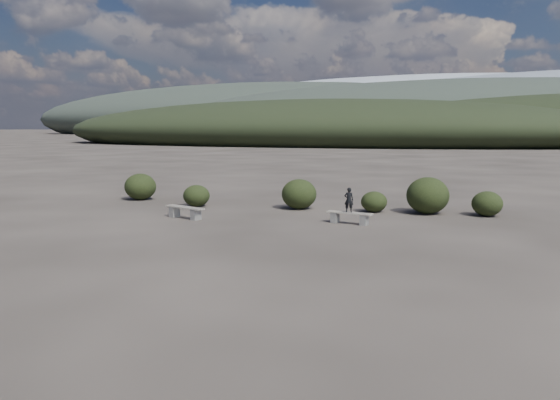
% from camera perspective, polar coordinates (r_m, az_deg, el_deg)
% --- Properties ---
extents(ground, '(1200.00, 1200.00, 0.00)m').
position_cam_1_polar(ground, '(14.40, -6.46, -6.01)').
color(ground, '#2C2622').
rests_on(ground, ground).
extents(bench_left, '(1.79, 0.89, 0.44)m').
position_cam_1_polar(bench_left, '(20.63, -9.91, -1.17)').
color(bench_left, '#65625E').
rests_on(bench_left, ground).
extents(bench_right, '(1.68, 0.61, 0.41)m').
position_cam_1_polar(bench_right, '(19.33, 7.26, -1.76)').
color(bench_right, '#65625E').
rests_on(bench_right, ground).
extents(seated_person, '(0.35, 0.26, 0.88)m').
position_cam_1_polar(seated_person, '(19.25, 7.21, 0.01)').
color(seated_person, black).
rests_on(seated_person, bench_right).
extents(shrub_a, '(1.13, 1.13, 0.93)m').
position_cam_1_polar(shrub_a, '(23.62, -8.73, 0.44)').
color(shrub_a, black).
rests_on(shrub_a, ground).
extents(shrub_b, '(1.45, 1.45, 1.25)m').
position_cam_1_polar(shrub_b, '(22.65, 2.00, 0.63)').
color(shrub_b, black).
rests_on(shrub_b, ground).
extents(shrub_c, '(1.04, 1.04, 0.83)m').
position_cam_1_polar(shrub_c, '(22.14, 9.80, -0.18)').
color(shrub_c, black).
rests_on(shrub_c, ground).
extents(shrub_d, '(1.65, 1.65, 1.44)m').
position_cam_1_polar(shrub_d, '(22.14, 15.18, 0.46)').
color(shrub_d, black).
rests_on(shrub_d, ground).
extents(shrub_e, '(1.15, 1.15, 0.96)m').
position_cam_1_polar(shrub_e, '(22.27, 20.83, -0.36)').
color(shrub_e, black).
rests_on(shrub_e, ground).
extents(shrub_f, '(1.46, 1.46, 1.23)m').
position_cam_1_polar(shrub_f, '(26.33, -14.39, 1.36)').
color(shrub_f, black).
rests_on(shrub_f, ground).
extents(mountain_ridges, '(500.00, 400.00, 56.00)m').
position_cam_1_polar(mountain_ridges, '(351.91, 18.09, 8.47)').
color(mountain_ridges, black).
rests_on(mountain_ridges, ground).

